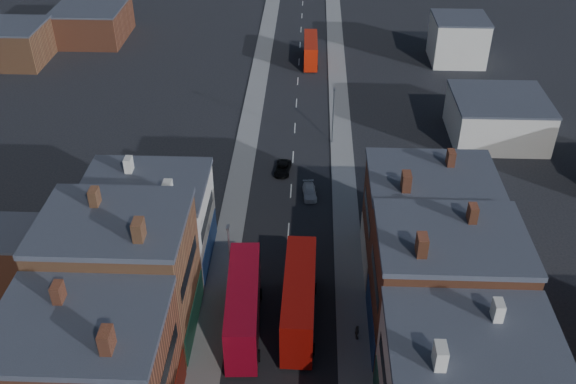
# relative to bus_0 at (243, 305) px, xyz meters

# --- Properties ---
(pavement_west) EXTENTS (3.00, 200.00, 0.12)m
(pavement_west) POSITION_rel_bus_0_xyz_m (-3.00, 24.73, -2.76)
(pavement_west) COLOR gray
(pavement_west) RESTS_ON ground
(pavement_east) EXTENTS (3.00, 200.00, 0.12)m
(pavement_east) POSITION_rel_bus_0_xyz_m (10.00, 24.73, -2.76)
(pavement_east) COLOR gray
(pavement_east) RESTS_ON ground
(lamp_post_2) EXTENTS (0.25, 0.70, 8.12)m
(lamp_post_2) POSITION_rel_bus_0_xyz_m (-1.70, 4.73, 1.89)
(lamp_post_2) COLOR slate
(lamp_post_2) RESTS_ON ground
(lamp_post_3) EXTENTS (0.25, 0.70, 8.12)m
(lamp_post_3) POSITION_rel_bus_0_xyz_m (8.70, 34.73, 1.89)
(lamp_post_3) COLOR slate
(lamp_post_3) RESTS_ON ground
(bus_0) EXTENTS (3.53, 12.21, 5.22)m
(bus_0) POSITION_rel_bus_0_xyz_m (0.00, 0.00, 0.00)
(bus_0) COLOR #A6091F
(bus_0) RESTS_ON ground
(bus_1) EXTENTS (3.27, 12.27, 5.28)m
(bus_1) POSITION_rel_bus_0_xyz_m (5.00, 1.05, 0.03)
(bus_1) COLOR #A20E09
(bus_1) RESTS_ON ground
(bus_2) EXTENTS (2.61, 9.87, 4.25)m
(bus_2) POSITION_rel_bus_0_xyz_m (5.48, 62.53, -0.52)
(bus_2) COLOR #B51B08
(bus_2) RESTS_ON ground
(car_2) EXTENTS (2.22, 4.18, 1.12)m
(car_2) POSITION_rel_bus_0_xyz_m (2.30, 27.02, -2.25)
(car_2) COLOR black
(car_2) RESTS_ON ground
(car_3) EXTENTS (1.94, 3.98, 1.11)m
(car_3) POSITION_rel_bus_0_xyz_m (5.76, 21.84, -2.26)
(car_3) COLOR silver
(car_3) RESTS_ON ground
(ped_3) EXTENTS (0.51, 0.95, 1.55)m
(ped_3) POSITION_rel_bus_0_xyz_m (10.28, -1.02, -1.92)
(ped_3) COLOR #57544B
(ped_3) RESTS_ON pavement_east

